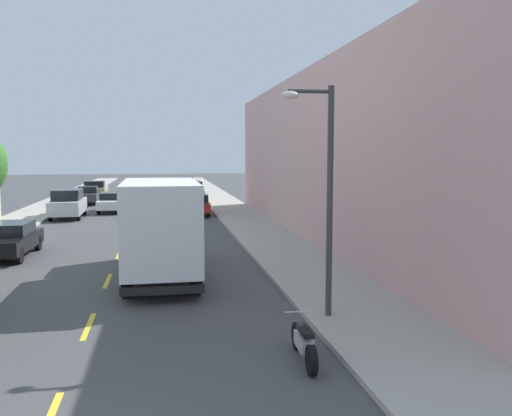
{
  "coord_description": "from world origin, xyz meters",
  "views": [
    {
      "loc": [
        1.89,
        -6.93,
        4.34
      ],
      "look_at": [
        6.75,
        21.37,
        1.45
      ],
      "focal_mm": 38.44,
      "sensor_mm": 36.0,
      "label": 1
    }
  ],
  "objects_px": {
    "parked_suv_silver": "(68,203)",
    "parked_motorcycle": "(304,342)",
    "delivery_box_truck": "(160,223)",
    "street_lamp": "(324,182)",
    "parked_sedan_black": "(9,239)",
    "parked_suv_orange": "(191,192)",
    "parked_pickup_burgundy": "(185,186)",
    "moving_white_sedan": "(112,202)",
    "parked_hatchback_charcoal": "(88,195)",
    "parked_pickup_champagne": "(96,190)",
    "parked_hatchback_red": "(196,205)"
  },
  "relations": [
    {
      "from": "parked_suv_silver",
      "to": "parked_pickup_burgundy",
      "type": "height_order",
      "value": "parked_suv_silver"
    },
    {
      "from": "street_lamp",
      "to": "parked_motorcycle",
      "type": "xyz_separation_m",
      "value": [
        -1.18,
        -2.63,
        -3.19
      ]
    },
    {
      "from": "parked_suv_silver",
      "to": "parked_motorcycle",
      "type": "bearing_deg",
      "value": -71.56
    },
    {
      "from": "parked_sedan_black",
      "to": "parked_motorcycle",
      "type": "height_order",
      "value": "parked_sedan_black"
    },
    {
      "from": "parked_hatchback_charcoal",
      "to": "parked_motorcycle",
      "type": "relative_size",
      "value": 1.97
    },
    {
      "from": "parked_hatchback_charcoal",
      "to": "parked_motorcycle",
      "type": "height_order",
      "value": "parked_hatchback_charcoal"
    },
    {
      "from": "parked_suv_orange",
      "to": "parked_sedan_black",
      "type": "xyz_separation_m",
      "value": [
        -8.81,
        -23.02,
        -0.24
      ]
    },
    {
      "from": "parked_pickup_champagne",
      "to": "parked_hatchback_charcoal",
      "type": "height_order",
      "value": "parked_pickup_champagne"
    },
    {
      "from": "parked_suv_orange",
      "to": "parked_suv_silver",
      "type": "bearing_deg",
      "value": -133.97
    },
    {
      "from": "parked_suv_orange",
      "to": "parked_pickup_burgundy",
      "type": "distance_m",
      "value": 12.51
    },
    {
      "from": "delivery_box_truck",
      "to": "parked_hatchback_charcoal",
      "type": "distance_m",
      "value": 29.91
    },
    {
      "from": "street_lamp",
      "to": "parked_suv_silver",
      "type": "relative_size",
      "value": 1.22
    },
    {
      "from": "parked_suv_silver",
      "to": "parked_hatchback_charcoal",
      "type": "xyz_separation_m",
      "value": [
        -0.02,
        10.22,
        -0.23
      ]
    },
    {
      "from": "parked_hatchback_charcoal",
      "to": "street_lamp",
      "type": "bearing_deg",
      "value": -73.55
    },
    {
      "from": "parked_hatchback_red",
      "to": "parked_suv_orange",
      "type": "height_order",
      "value": "parked_suv_orange"
    },
    {
      "from": "parked_pickup_champagne",
      "to": "parked_motorcycle",
      "type": "xyz_separation_m",
      "value": [
        9.14,
        -43.36,
        -0.42
      ]
    },
    {
      "from": "delivery_box_truck",
      "to": "parked_suv_silver",
      "type": "xyz_separation_m",
      "value": [
        -6.16,
        19.03,
        -0.94
      ]
    },
    {
      "from": "delivery_box_truck",
      "to": "moving_white_sedan",
      "type": "height_order",
      "value": "delivery_box_truck"
    },
    {
      "from": "parked_suv_silver",
      "to": "parked_motorcycle",
      "type": "height_order",
      "value": "parked_suv_silver"
    },
    {
      "from": "street_lamp",
      "to": "moving_white_sedan",
      "type": "height_order",
      "value": "street_lamp"
    },
    {
      "from": "parked_sedan_black",
      "to": "street_lamp",
      "type": "bearing_deg",
      "value": -45.85
    },
    {
      "from": "street_lamp",
      "to": "parked_hatchback_red",
      "type": "distance_m",
      "value": 24.98
    },
    {
      "from": "parked_sedan_black",
      "to": "parked_hatchback_charcoal",
      "type": "height_order",
      "value": "parked_hatchback_charcoal"
    },
    {
      "from": "parked_pickup_burgundy",
      "to": "moving_white_sedan",
      "type": "bearing_deg",
      "value": -108.65
    },
    {
      "from": "delivery_box_truck",
      "to": "parked_suv_silver",
      "type": "height_order",
      "value": "delivery_box_truck"
    },
    {
      "from": "parked_pickup_champagne",
      "to": "parked_hatchback_charcoal",
      "type": "relative_size",
      "value": 1.32
    },
    {
      "from": "street_lamp",
      "to": "parked_suv_silver",
      "type": "distance_m",
      "value": 26.88
    },
    {
      "from": "parked_pickup_champagne",
      "to": "parked_hatchback_red",
      "type": "relative_size",
      "value": 1.33
    },
    {
      "from": "delivery_box_truck",
      "to": "parked_hatchback_charcoal",
      "type": "bearing_deg",
      "value": 101.94
    },
    {
      "from": "parked_pickup_champagne",
      "to": "parked_hatchback_charcoal",
      "type": "xyz_separation_m",
      "value": [
        0.01,
        -5.82,
        -0.07
      ]
    },
    {
      "from": "parked_suv_silver",
      "to": "parked_hatchback_charcoal",
      "type": "bearing_deg",
      "value": 90.13
    },
    {
      "from": "parked_pickup_burgundy",
      "to": "parked_motorcycle",
      "type": "relative_size",
      "value": 2.6
    },
    {
      "from": "parked_hatchback_charcoal",
      "to": "parked_sedan_black",
      "type": "bearing_deg",
      "value": -90.19
    },
    {
      "from": "parked_hatchback_red",
      "to": "parked_pickup_burgundy",
      "type": "relative_size",
      "value": 0.75
    },
    {
      "from": "parked_hatchback_charcoal",
      "to": "parked_pickup_champagne",
      "type": "bearing_deg",
      "value": 90.08
    },
    {
      "from": "parked_hatchback_charcoal",
      "to": "parked_suv_silver",
      "type": "bearing_deg",
      "value": -89.87
    },
    {
      "from": "delivery_box_truck",
      "to": "parked_motorcycle",
      "type": "distance_m",
      "value": 8.93
    },
    {
      "from": "parked_suv_silver",
      "to": "moving_white_sedan",
      "type": "relative_size",
      "value": 1.07
    },
    {
      "from": "parked_pickup_burgundy",
      "to": "moving_white_sedan",
      "type": "relative_size",
      "value": 1.19
    },
    {
      "from": "delivery_box_truck",
      "to": "parked_pickup_champagne",
      "type": "xyz_separation_m",
      "value": [
        -6.19,
        35.06,
        -1.1
      ]
    },
    {
      "from": "parked_suv_silver",
      "to": "parked_pickup_burgundy",
      "type": "bearing_deg",
      "value": 68.1
    },
    {
      "from": "parked_suv_orange",
      "to": "parked_suv_silver",
      "type": "distance_m",
      "value": 12.55
    },
    {
      "from": "parked_sedan_black",
      "to": "moving_white_sedan",
      "type": "xyz_separation_m",
      "value": [
        2.66,
        17.46,
        0.0
      ]
    },
    {
      "from": "parked_suv_silver",
      "to": "parked_hatchback_charcoal",
      "type": "distance_m",
      "value": 10.22
    },
    {
      "from": "parked_hatchback_red",
      "to": "parked_sedan_black",
      "type": "height_order",
      "value": "parked_hatchback_red"
    },
    {
      "from": "delivery_box_truck",
      "to": "street_lamp",
      "type": "bearing_deg",
      "value": -53.94
    },
    {
      "from": "street_lamp",
      "to": "parked_hatchback_red",
      "type": "height_order",
      "value": "street_lamp"
    },
    {
      "from": "parked_pickup_burgundy",
      "to": "parked_motorcycle",
      "type": "xyz_separation_m",
      "value": [
        0.45,
        -48.86,
        -0.42
      ]
    },
    {
      "from": "parked_suv_orange",
      "to": "parked_pickup_burgundy",
      "type": "xyz_separation_m",
      "value": [
        -0.05,
        12.51,
        -0.16
      ]
    },
    {
      "from": "parked_hatchback_charcoal",
      "to": "parked_pickup_burgundy",
      "type": "xyz_separation_m",
      "value": [
        8.68,
        11.32,
        0.07
      ]
    }
  ]
}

